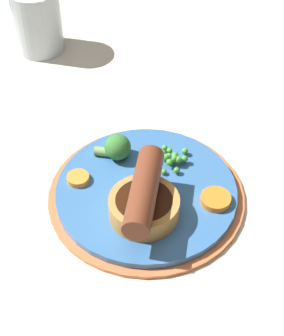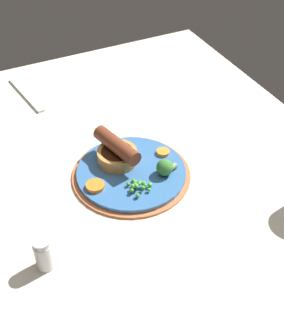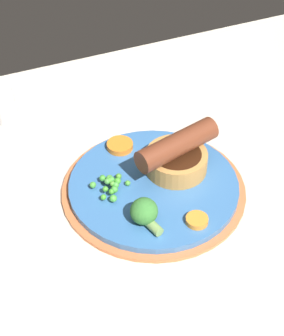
{
  "view_description": "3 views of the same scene",
  "coord_description": "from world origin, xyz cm",
  "px_view_note": "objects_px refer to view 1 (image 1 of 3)",
  "views": [
    {
      "loc": [
        43.94,
        22.53,
        54.79
      ],
      "look_at": [
        -0.34,
        3.37,
        5.91
      ],
      "focal_mm": 60.0,
      "sensor_mm": 36.0,
      "label": 1
    },
    {
      "loc": [
        -62.74,
        33.46,
        67.36
      ],
      "look_at": [
        -0.13,
        3.03,
        5.67
      ],
      "focal_mm": 50.0,
      "sensor_mm": 36.0,
      "label": 2
    },
    {
      "loc": [
        -20.77,
        -43.15,
        54.63
      ],
      "look_at": [
        0.58,
        6.6,
        5.78
      ],
      "focal_mm": 60.0,
      "sensor_mm": 36.0,
      "label": 3
    }
  ],
  "objects_px": {
    "broccoli_floret_near": "(117,147)",
    "dinner_plate": "(146,194)",
    "sausage_pudding": "(144,201)",
    "pea_pile": "(171,157)",
    "drinking_glass": "(37,20)",
    "carrot_slice_1": "(78,178)",
    "carrot_slice_4": "(217,197)"
  },
  "relations": [
    {
      "from": "carrot_slice_4",
      "to": "drinking_glass",
      "type": "relative_size",
      "value": 0.36
    },
    {
      "from": "carrot_slice_1",
      "to": "pea_pile",
      "type": "bearing_deg",
      "value": 128.95
    },
    {
      "from": "sausage_pudding",
      "to": "drinking_glass",
      "type": "distance_m",
      "value": 0.4
    },
    {
      "from": "pea_pile",
      "to": "broccoli_floret_near",
      "type": "bearing_deg",
      "value": -75.04
    },
    {
      "from": "pea_pile",
      "to": "drinking_glass",
      "type": "distance_m",
      "value": 0.35
    },
    {
      "from": "dinner_plate",
      "to": "sausage_pudding",
      "type": "bearing_deg",
      "value": 19.25
    },
    {
      "from": "broccoli_floret_near",
      "to": "dinner_plate",
      "type": "bearing_deg",
      "value": -47.47
    },
    {
      "from": "sausage_pudding",
      "to": "pea_pile",
      "type": "bearing_deg",
      "value": 167.56
    },
    {
      "from": "dinner_plate",
      "to": "drinking_glass",
      "type": "xyz_separation_m",
      "value": [
        -0.23,
        -0.29,
        0.05
      ]
    },
    {
      "from": "dinner_plate",
      "to": "drinking_glass",
      "type": "bearing_deg",
      "value": -128.99
    },
    {
      "from": "sausage_pudding",
      "to": "broccoli_floret_near",
      "type": "distance_m",
      "value": 0.1
    },
    {
      "from": "dinner_plate",
      "to": "carrot_slice_4",
      "type": "bearing_deg",
      "value": 102.39
    },
    {
      "from": "pea_pile",
      "to": "drinking_glass",
      "type": "bearing_deg",
      "value": -120.77
    },
    {
      "from": "sausage_pudding",
      "to": "drinking_glass",
      "type": "height_order",
      "value": "drinking_glass"
    },
    {
      "from": "dinner_plate",
      "to": "sausage_pudding",
      "type": "xyz_separation_m",
      "value": [
        0.04,
        0.01,
        0.03
      ]
    },
    {
      "from": "broccoli_floret_near",
      "to": "drinking_glass",
      "type": "bearing_deg",
      "value": 125.51
    },
    {
      "from": "dinner_plate",
      "to": "sausage_pudding",
      "type": "distance_m",
      "value": 0.05
    },
    {
      "from": "broccoli_floret_near",
      "to": "carrot_slice_1",
      "type": "xyz_separation_m",
      "value": [
        0.06,
        -0.03,
        -0.01
      ]
    },
    {
      "from": "dinner_plate",
      "to": "pea_pile",
      "type": "relative_size",
      "value": 4.71
    },
    {
      "from": "sausage_pudding",
      "to": "carrot_slice_1",
      "type": "distance_m",
      "value": 0.1
    },
    {
      "from": "sausage_pudding",
      "to": "broccoli_floret_near",
      "type": "xyz_separation_m",
      "value": [
        -0.08,
        -0.07,
        -0.01
      ]
    },
    {
      "from": "carrot_slice_1",
      "to": "carrot_slice_4",
      "type": "height_order",
      "value": "carrot_slice_4"
    },
    {
      "from": "carrot_slice_4",
      "to": "drinking_glass",
      "type": "height_order",
      "value": "drinking_glass"
    },
    {
      "from": "sausage_pudding",
      "to": "pea_pile",
      "type": "distance_m",
      "value": 0.1
    },
    {
      "from": "sausage_pudding",
      "to": "carrot_slice_4",
      "type": "xyz_separation_m",
      "value": [
        -0.06,
        0.07,
        -0.02
      ]
    },
    {
      "from": "pea_pile",
      "to": "carrot_slice_4",
      "type": "distance_m",
      "value": 0.08
    },
    {
      "from": "carrot_slice_4",
      "to": "carrot_slice_1",
      "type": "bearing_deg",
      "value": -77.07
    },
    {
      "from": "dinner_plate",
      "to": "pea_pile",
      "type": "height_order",
      "value": "pea_pile"
    },
    {
      "from": "dinner_plate",
      "to": "broccoli_floret_near",
      "type": "xyz_separation_m",
      "value": [
        -0.04,
        -0.06,
        0.02
      ]
    },
    {
      "from": "broccoli_floret_near",
      "to": "drinking_glass",
      "type": "distance_m",
      "value": 0.3
    },
    {
      "from": "pea_pile",
      "to": "drinking_glass",
      "type": "height_order",
      "value": "drinking_glass"
    },
    {
      "from": "pea_pile",
      "to": "drinking_glass",
      "type": "relative_size",
      "value": 0.5
    }
  ]
}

